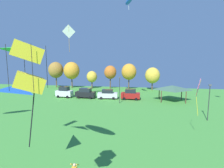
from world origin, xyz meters
name	(u,v)px	position (x,y,z in m)	size (l,w,h in m)	color
kite_flying_1	(28,68)	(-1.40, 8.09, 9.05)	(1.73, 1.70, 4.73)	yellow
kite_flying_2	(27,66)	(-6.08, 14.86, 8.86)	(2.53, 1.98, 0.68)	green
kite_flying_4	(69,32)	(-11.14, 36.85, 14.95)	(2.76, 0.95, 5.53)	white
kite_flying_5	(129,1)	(1.27, 36.31, 20.37)	(2.07, 3.74, 2.35)	blue
kite_flying_8	(34,107)	(-4.13, 12.53, 5.95)	(2.05, 2.79, 0.65)	blue
kite_flying_10	(198,89)	(10.30, 22.59, 6.00)	(0.87, 2.12, 4.55)	#E54C93
parked_car_leftmost	(64,92)	(-14.76, 41.62, 1.30)	(4.18, 2.23, 2.69)	silver
parked_car_second_from_left	(85,93)	(-9.29, 41.55, 1.20)	(4.89, 2.27, 2.45)	black
parked_car_third_from_left	(108,94)	(-3.83, 41.59, 1.10)	(4.85, 2.40, 2.21)	silver
parked_car_rightmost_in_row	(131,94)	(1.64, 41.66, 1.21)	(4.44, 2.13, 2.48)	maroon
park_pavilion	(172,88)	(10.96, 41.49, 3.08)	(6.63, 4.98, 3.60)	brown
light_post_0	(120,88)	(-0.56, 37.79, 3.23)	(0.36, 0.20, 5.67)	#2D2D33
light_post_1	(209,100)	(14.06, 29.02, 3.22)	(0.36, 0.20, 5.66)	#2D2D33
treeline_tree_0	(56,70)	(-23.89, 56.11, 5.81)	(4.89, 4.89, 8.52)	brown
treeline_tree_1	(72,71)	(-18.19, 55.61, 5.71)	(5.13, 5.13, 8.54)	brown
treeline_tree_2	(92,77)	(-11.40, 55.54, 3.80)	(3.32, 3.32, 5.65)	brown
treeline_tree_3	(110,72)	(-5.52, 56.40, 5.23)	(3.92, 3.92, 7.41)	brown
treeline_tree_4	(129,72)	(0.46, 56.24, 5.47)	(4.67, 4.67, 8.05)	brown
treeline_tree_5	(152,75)	(7.62, 55.05, 4.52)	(4.39, 4.39, 6.95)	brown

